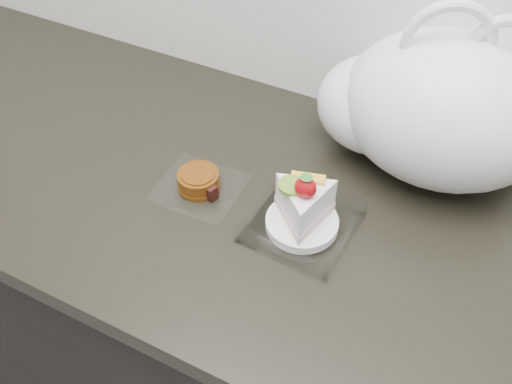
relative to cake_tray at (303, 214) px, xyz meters
name	(u,v)px	position (x,y,z in m)	size (l,w,h in m)	color
counter	(271,339)	(-0.06, 0.03, -0.48)	(2.04, 0.64, 0.90)	black
cake_tray	(303,214)	(0.00, 0.00, 0.00)	(0.17, 0.17, 0.13)	white
mooncake_wrap	(199,182)	(-0.20, 0.00, -0.02)	(0.15, 0.14, 0.03)	white
plastic_bag	(430,108)	(0.12, 0.24, 0.09)	(0.44, 0.34, 0.32)	white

